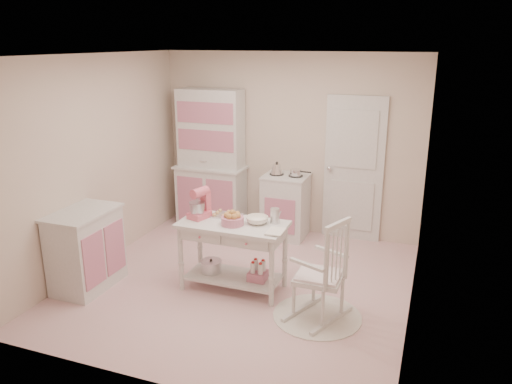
# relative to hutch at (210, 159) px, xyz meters

# --- Properties ---
(room_shell) EXTENTS (3.84, 3.84, 2.62)m
(room_shell) POSITION_rel_hutch_xyz_m (1.15, -1.66, 0.61)
(room_shell) COLOR pink
(room_shell) RESTS_ON ground
(door) EXTENTS (0.82, 0.05, 2.04)m
(door) POSITION_rel_hutch_xyz_m (2.10, 0.21, -0.02)
(door) COLOR silver
(door) RESTS_ON ground
(hutch) EXTENTS (1.06, 0.50, 2.08)m
(hutch) POSITION_rel_hutch_xyz_m (0.00, 0.00, 0.00)
(hutch) COLOR silver
(hutch) RESTS_ON ground
(stove) EXTENTS (0.62, 0.57, 0.92)m
(stove) POSITION_rel_hutch_xyz_m (1.20, -0.05, -0.58)
(stove) COLOR silver
(stove) RESTS_ON ground
(base_cabinet) EXTENTS (0.54, 0.84, 0.92)m
(base_cabinet) POSITION_rel_hutch_xyz_m (-0.48, -2.33, -0.58)
(base_cabinet) COLOR silver
(base_cabinet) RESTS_ON ground
(lace_rug) EXTENTS (0.92, 0.92, 0.01)m
(lace_rug) POSITION_rel_hutch_xyz_m (2.17, -2.07, -1.03)
(lace_rug) COLOR white
(lace_rug) RESTS_ON ground
(rocking_chair) EXTENTS (0.72, 0.85, 1.10)m
(rocking_chair) POSITION_rel_hutch_xyz_m (2.17, -2.07, -0.49)
(rocking_chair) COLOR silver
(rocking_chair) RESTS_ON ground
(work_table) EXTENTS (1.20, 0.60, 0.80)m
(work_table) POSITION_rel_hutch_xyz_m (1.11, -1.79, -0.64)
(work_table) COLOR silver
(work_table) RESTS_ON ground
(stand_mixer) EXTENTS (0.27, 0.33, 0.34)m
(stand_mixer) POSITION_rel_hutch_xyz_m (0.69, -1.77, -0.07)
(stand_mixer) COLOR #D95B6F
(stand_mixer) RESTS_ON work_table
(cookie_tray) EXTENTS (0.34, 0.24, 0.02)m
(cookie_tray) POSITION_rel_hutch_xyz_m (0.96, -1.61, -0.23)
(cookie_tray) COLOR silver
(cookie_tray) RESTS_ON work_table
(bread_basket) EXTENTS (0.25, 0.25, 0.09)m
(bread_basket) POSITION_rel_hutch_xyz_m (1.13, -1.84, -0.19)
(bread_basket) COLOR #C4708B
(bread_basket) RESTS_ON work_table
(mixing_bowl) EXTENTS (0.25, 0.25, 0.08)m
(mixing_bowl) POSITION_rel_hutch_xyz_m (1.37, -1.71, -0.20)
(mixing_bowl) COLOR white
(mixing_bowl) RESTS_ON work_table
(metal_pitcher) EXTENTS (0.10, 0.10, 0.17)m
(metal_pitcher) POSITION_rel_hutch_xyz_m (1.55, -1.63, -0.16)
(metal_pitcher) COLOR silver
(metal_pitcher) RESTS_ON work_table
(recipe_book) EXTENTS (0.18, 0.24, 0.02)m
(recipe_book) POSITION_rel_hutch_xyz_m (1.56, -1.91, -0.23)
(recipe_book) COLOR white
(recipe_book) RESTS_ON work_table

